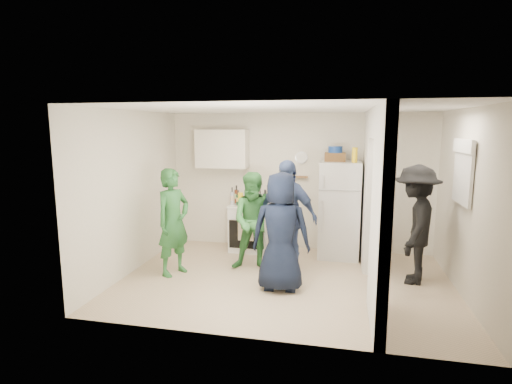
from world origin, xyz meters
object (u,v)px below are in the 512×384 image
fridge (339,210)px  person_navy (281,232)px  yellow_cup_stack_top (355,155)px  person_nook (415,224)px  stove (250,227)px  person_green_left (173,222)px  person_green_center (255,221)px  person_denim (286,216)px  blue_bowl (335,149)px  wicker_basket (335,157)px

fridge → person_navy: fridge is taller
yellow_cup_stack_top → person_nook: 1.54m
stove → person_navy: size_ratio=0.51×
person_green_left → person_nook: 3.57m
yellow_cup_stack_top → person_green_center: 2.00m
person_denim → person_navy: size_ratio=1.06×
stove → person_green_center: 1.08m
person_green_center → person_nook: 2.37m
blue_bowl → fridge: bearing=-26.6°
fridge → person_nook: 1.45m
wicker_basket → person_nook: (1.18, -1.02, -0.88)m
fridge → wicker_basket: (-0.10, 0.05, 0.91)m
stove → blue_bowl: size_ratio=3.55×
wicker_basket → yellow_cup_stack_top: 0.36m
blue_bowl → yellow_cup_stack_top: size_ratio=0.96×
person_green_center → person_navy: size_ratio=0.94×
wicker_basket → person_navy: bearing=-111.5°
yellow_cup_stack_top → stove: bearing=175.9°
person_green_left → person_navy: 1.71m
person_green_center → person_denim: person_denim is taller
blue_bowl → person_navy: blue_bowl is taller
yellow_cup_stack_top → person_green_left: (-2.69, -1.30, -0.97)m
person_denim → person_green_left: bearing=-142.3°
stove → person_navy: (0.82, -1.69, 0.40)m
fridge → person_green_center: bearing=-143.9°
person_green_left → fridge: bearing=-35.5°
wicker_basket → person_denim: 1.47m
wicker_basket → yellow_cup_stack_top: bearing=-25.1°
person_green_center → person_nook: bearing=-8.2°
fridge → person_nook: person_nook is taller
yellow_cup_stack_top → person_nook: size_ratio=0.14×
person_green_left → person_green_center: person_green_left is taller
fridge → person_green_left: 2.83m
stove → person_denim: 1.31m
blue_bowl → person_green_left: bearing=-148.5°
person_nook → blue_bowl: bearing=-117.0°
person_navy → person_nook: (1.85, 0.69, 0.03)m
fridge → yellow_cup_stack_top: bearing=-24.4°
blue_bowl → person_denim: 1.55m
fridge → person_green_center: 1.60m
stove → blue_bowl: bearing=0.8°
stove → fridge: (1.60, -0.03, 0.41)m
blue_bowl → person_navy: (-0.67, -1.71, -1.04)m
stove → person_green_left: bearing=-121.3°
fridge → person_denim: (-0.80, -0.91, 0.05)m
stove → person_denim: (0.80, -0.94, 0.45)m
person_nook → yellow_cup_stack_top: bearing=-121.5°
wicker_basket → person_green_left: bearing=-148.5°
blue_bowl → person_green_left: blue_bowl is taller
fridge → blue_bowl: size_ratio=6.94×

